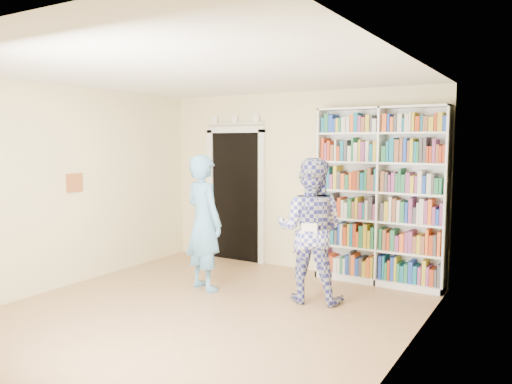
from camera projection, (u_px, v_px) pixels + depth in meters
floor at (197, 316)px, 5.62m from camera, size 5.00×5.00×0.00m
ceiling at (194, 72)px, 5.35m from camera, size 5.00×5.00×0.00m
wall_back at (297, 182)px, 7.61m from camera, size 4.50×0.00×4.50m
wall_left at (61, 187)px, 6.64m from camera, size 0.00×5.00×5.00m
wall_right at (401, 212)px, 4.33m from camera, size 0.00×5.00×5.00m
bookshelf at (380, 196)px, 6.80m from camera, size 1.76×0.33×2.42m
doorway at (236, 189)px, 8.18m from camera, size 1.10×0.08×2.43m
wall_art at (75, 183)px, 6.79m from camera, size 0.03×0.25×0.25m
man_blue at (204, 223)px, 6.57m from camera, size 0.76×0.62×1.79m
man_plaid at (310, 230)px, 6.09m from camera, size 0.98×0.84×1.77m
paper_sheet at (309, 234)px, 5.82m from camera, size 0.17×0.08×0.26m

